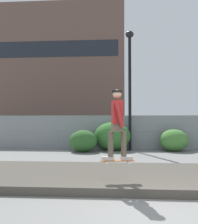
{
  "coord_description": "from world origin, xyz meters",
  "views": [
    {
      "loc": [
        -0.81,
        -4.3,
        1.67
      ],
      "look_at": [
        -1.44,
        4.68,
        1.92
      ],
      "focal_mm": 38.78,
      "sensor_mm": 36.0,
      "label": 1
    }
  ],
  "objects": [
    {
      "name": "ground_plane",
      "position": [
        0.0,
        0.0,
        0.0
      ],
      "size": [
        120.0,
        120.0,
        0.0
      ],
      "primitive_type": "plane",
      "color": "slate"
    },
    {
      "name": "gravel_berm",
      "position": [
        0.0,
        2.36,
        0.1
      ],
      "size": [
        16.16,
        3.07,
        0.2
      ],
      "primitive_type": "cube",
      "color": "#4C473F",
      "rests_on": "ground_plane"
    },
    {
      "name": "skateboard",
      "position": [
        -0.79,
        1.38,
        0.69
      ],
      "size": [
        0.82,
        0.33,
        0.07
      ],
      "color": "#9E5B33"
    },
    {
      "name": "skater",
      "position": [
        -0.79,
        1.38,
        1.63
      ],
      "size": [
        0.73,
        0.61,
        1.66
      ],
      "color": "#B2ADA8",
      "rests_on": "skateboard"
    },
    {
      "name": "chain_fence",
      "position": [
        -0.0,
        8.99,
        0.93
      ],
      "size": [
        16.33,
        0.06,
        1.85
      ],
      "color": "gray",
      "rests_on": "ground_plane"
    },
    {
      "name": "street_lamp",
      "position": [
        -0.08,
        8.58,
        3.99
      ],
      "size": [
        0.44,
        0.44,
        6.36
      ],
      "color": "black",
      "rests_on": "ground_plane"
    },
    {
      "name": "parked_car_near",
      "position": [
        -5.96,
        12.39,
        0.84
      ],
      "size": [
        4.55,
        2.25,
        1.66
      ],
      "color": "navy",
      "rests_on": "ground_plane"
    },
    {
      "name": "parked_car_mid",
      "position": [
        0.54,
        12.89,
        0.84
      ],
      "size": [
        4.52,
        2.2,
        1.66
      ],
      "color": "#566B4C",
      "rests_on": "ground_plane"
    },
    {
      "name": "library_building",
      "position": [
        -11.14,
        38.48,
        10.02
      ],
      "size": [
        23.21,
        12.88,
        20.04
      ],
      "color": "brown",
      "rests_on": "ground_plane"
    },
    {
      "name": "shrub_left",
      "position": [
        -2.46,
        7.79,
        0.55
      ],
      "size": [
        1.42,
        1.16,
        1.09
      ],
      "color": "#2D5B28",
      "rests_on": "ground_plane"
    },
    {
      "name": "shrub_center",
      "position": [
        -1.01,
        8.5,
        0.74
      ],
      "size": [
        1.92,
        1.57,
        1.48
      ],
      "color": "#336B2D",
      "rests_on": "ground_plane"
    },
    {
      "name": "shrub_right",
      "position": [
        2.15,
        8.39,
        0.56
      ],
      "size": [
        1.45,
        1.19,
        1.12
      ],
      "color": "#477F38",
      "rests_on": "ground_plane"
    }
  ]
}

